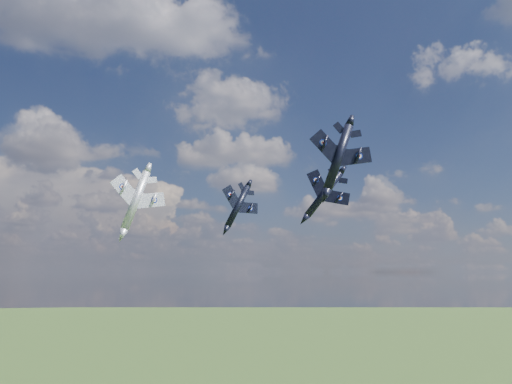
{
  "coord_description": "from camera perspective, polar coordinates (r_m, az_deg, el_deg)",
  "views": [
    {
      "loc": [
        -11.3,
        -74.85,
        69.61
      ],
      "look_at": [
        5.95,
        14.08,
        84.21
      ],
      "focal_mm": 35.0,
      "sensor_mm": 36.0,
      "label": 1
    }
  ],
  "objects": [
    {
      "name": "jet_left_silver",
      "position": [
        95.98,
        -13.59,
        -0.93
      ],
      "size": [
        16.33,
        19.0,
        6.9
      ],
      "primitive_type": null,
      "rotation": [
        0.0,
        0.33,
        0.31
      ],
      "color": "#AFB0BA"
    },
    {
      "name": "jet_lead_navy",
      "position": [
        97.01,
        -2.09,
        -1.62
      ],
      "size": [
        12.87,
        15.06,
        6.68
      ],
      "primitive_type": null,
      "rotation": [
        0.0,
        0.5,
        0.32
      ],
      "color": "black"
    },
    {
      "name": "jet_high_navy",
      "position": [
        110.07,
        7.77,
        -0.23
      ],
      "size": [
        14.71,
        18.49,
        9.92
      ],
      "primitive_type": null,
      "rotation": [
        0.0,
        0.67,
        -0.23
      ],
      "color": "black"
    },
    {
      "name": "jet_right_navy",
      "position": [
        68.86,
        9.4,
        3.96
      ],
      "size": [
        11.37,
        14.25,
        5.74
      ],
      "primitive_type": null,
      "rotation": [
        0.0,
        0.35,
        -0.13
      ],
      "color": "black"
    }
  ]
}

